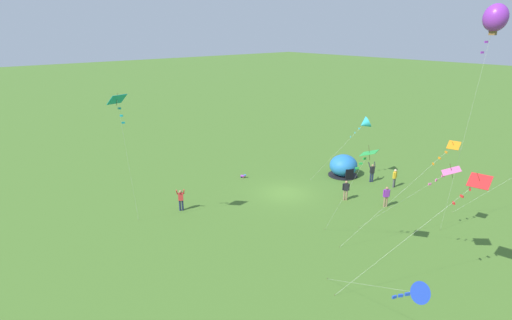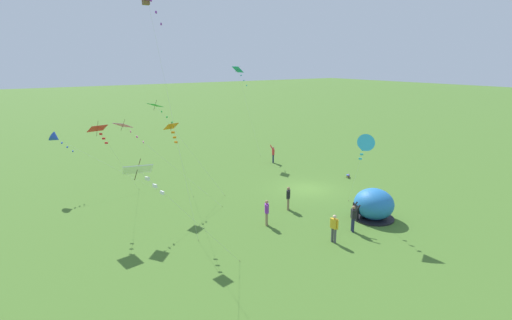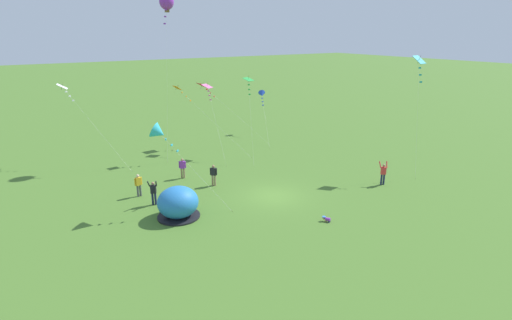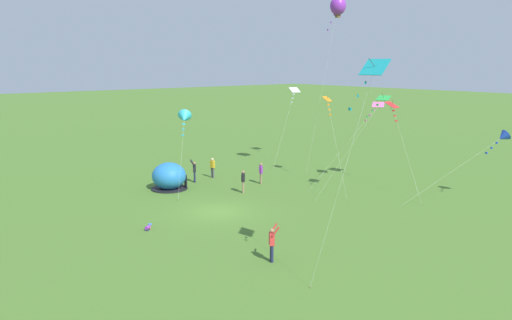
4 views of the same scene
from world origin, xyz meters
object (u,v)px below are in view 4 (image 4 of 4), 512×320
Objects in this scene: popup_tent at (169,177)px; person_arms_raised at (272,242)px; person_with_toddler at (212,167)px; kite_green at (380,102)px; kite_orange at (328,103)px; person_flying_kite at (194,170)px; person_watching_sky at (243,180)px; kite_teal at (372,74)px; toddler_crawling at (148,227)px; kite_red at (393,107)px; kite_white at (294,92)px; kite_purple at (338,6)px; person_center_field at (261,172)px; kite_blue at (503,137)px; kite_pink at (376,108)px; kite_cyan at (184,118)px.

person_arms_raised is at bearing -11.82° from popup_tent.
person_with_toddler is (-1.13, 4.84, -0.03)m from popup_tent.
kite_orange is at bearing 166.15° from kite_green.
person_flying_kite is 15.85m from kite_green.
popup_tent reaches higher than person_watching_sky.
kite_teal is at bearing -20.05° from person_watching_sky.
kite_red is at bearing 85.39° from toddler_crawling.
kite_teal reaches higher than person_flying_kite.
person_watching_sky is 11.54m from kite_green.
kite_red reaches higher than person_arms_raised.
kite_white is (-2.55, 11.92, 5.79)m from person_with_toddler.
person_with_toddler is at bearing 162.29° from kite_teal.
kite_purple is at bearing 123.36° from person_arms_raised.
kite_blue reaches higher than person_center_field.
popup_tent reaches higher than person_with_toddler.
kite_blue is (-2.96, 18.77, -4.67)m from kite_teal.
kite_orange reaches higher than kite_pink.
toddler_crawling is at bearing -36.88° from popup_tent.
person_center_field is 0.25× the size of kite_red.
kite_red is (6.32, 8.49, 5.21)m from person_center_field.
person_watching_sky is 1.00× the size of person_center_field.
kite_pink reaches higher than kite_red.
kite_pink is (-6.93, 16.88, 5.22)m from person_arms_raised.
kite_orange is 1.03× the size of kite_red.
kite_pink reaches higher than person_center_field.
kite_purple is at bearing 86.29° from person_watching_sky.
person_center_field is 10.48m from kite_pink.
kite_white reaches higher than kite_pink.
kite_purple reaches higher than kite_green.
person_arms_raised is 0.26× the size of kite_blue.
kite_white is at bearing 151.97° from kite_orange.
person_center_field is at bearing -107.25° from kite_purple.
kite_green is (-5.79, -6.36, 2.44)m from kite_blue.
kite_green is at bearing -132.28° from kite_blue.
kite_white is at bearing 179.76° from kite_blue.
kite_cyan is (-9.39, -11.82, -0.79)m from kite_pink.
popup_tent is 0.38× the size of kite_blue.
kite_green is (2.81, -3.23, 0.77)m from kite_pink.
kite_red is (-11.16, 17.27, -3.05)m from kite_teal.
toddler_crawling is 0.05× the size of kite_teal.
person_flying_kite is 0.31× the size of kite_cyan.
kite_red is at bearing 44.32° from person_with_toddler.
person_watching_sky is at bearing 39.79° from popup_tent.
kite_white is (-12.73, 3.22, 0.53)m from kite_pink.
kite_white is at bearing 102.37° from popup_tent.
kite_blue is 1.07× the size of kite_red.
kite_orange is at bearing 46.74° from person_with_toddler.
kite_white is at bearing 134.36° from person_arms_raised.
person_arms_raised reaches higher than person_with_toddler.
popup_tent is at bearing -136.65° from kite_blue.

